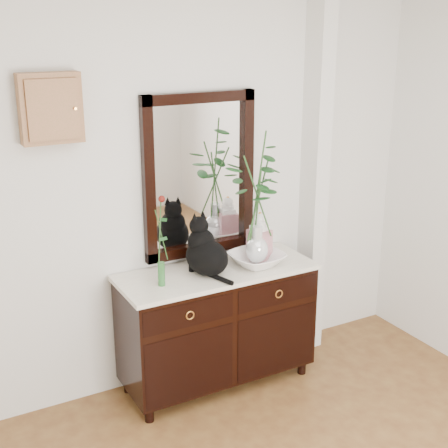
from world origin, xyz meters
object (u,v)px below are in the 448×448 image
sideboard (217,321)px  ginger_jar (259,236)px  lotus_bowl (257,259)px  cat (207,246)px

sideboard → ginger_jar: 0.65m
lotus_bowl → ginger_jar: bearing=49.0°
sideboard → lotus_bowl: lotus_bowl is taller
sideboard → cat: (-0.09, -0.03, 0.57)m
sideboard → lotus_bowl: 0.51m
sideboard → ginger_jar: bearing=3.6°
cat → lotus_bowl: (0.36, -0.03, -0.15)m
lotus_bowl → ginger_jar: ginger_jar is taller
sideboard → cat: 0.58m
sideboard → cat: cat is taller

